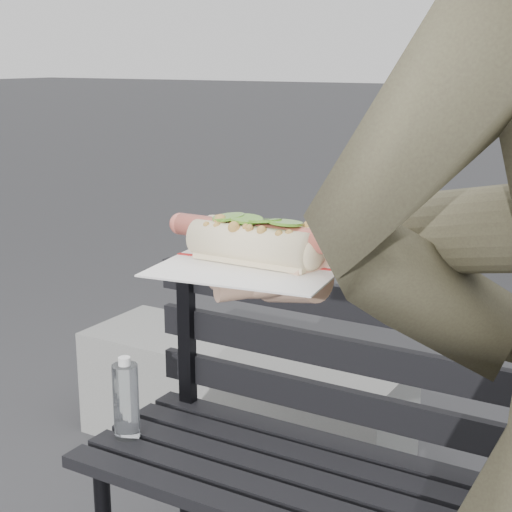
# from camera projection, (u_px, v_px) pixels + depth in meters

# --- Properties ---
(park_bench) EXTENTS (1.50, 0.44, 0.88)m
(park_bench) POSITION_uv_depth(u_px,v_px,m) (398.00, 467.00, 1.72)
(park_bench) COLOR black
(park_bench) RESTS_ON ground
(concrete_block) EXTENTS (1.20, 0.40, 0.40)m
(concrete_block) POSITION_uv_depth(u_px,v_px,m) (241.00, 398.00, 2.83)
(concrete_block) COLOR slate
(concrete_block) RESTS_ON ground
(held_hotdog) EXTENTS (0.63, 0.30, 0.20)m
(held_hotdog) POSITION_uv_depth(u_px,v_px,m) (451.00, 237.00, 0.79)
(held_hotdog) COLOR #423A2C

